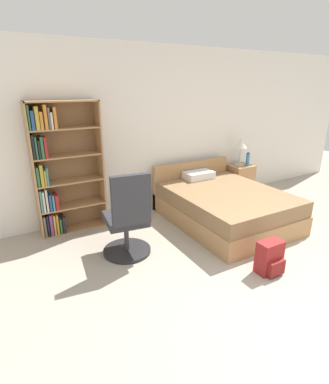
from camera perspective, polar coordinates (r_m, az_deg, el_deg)
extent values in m
plane|color=#A39989|center=(3.25, 28.86, -21.19)|extent=(14.00, 14.00, 0.00)
cube|color=white|center=(4.97, -1.38, 11.53)|extent=(9.00, 0.06, 2.60)
cube|color=#AD7F51|center=(4.29, -23.71, 3.27)|extent=(0.02, 0.31, 1.82)
cube|color=#AD7F51|center=(4.46, -12.11, 5.06)|extent=(0.02, 0.31, 1.82)
cube|color=#936C45|center=(4.50, -18.22, 4.63)|extent=(0.93, 0.01, 1.82)
cube|color=#AD7F51|center=(4.66, -16.67, -6.52)|extent=(0.89, 0.30, 0.02)
cube|color=#665B51|center=(4.49, -21.90, -5.95)|extent=(0.03, 0.18, 0.30)
cube|color=black|center=(4.49, -21.40, -5.82)|extent=(0.02, 0.18, 0.30)
cube|color=#7A387F|center=(4.50, -20.85, -5.72)|extent=(0.04, 0.18, 0.30)
cube|color=gold|center=(4.51, -20.32, -5.67)|extent=(0.03, 0.19, 0.29)
cube|color=orange|center=(4.51, -19.84, -5.61)|extent=(0.03, 0.19, 0.29)
cube|color=#2D6638|center=(4.55, -19.34, -5.77)|extent=(0.03, 0.24, 0.22)
cube|color=black|center=(4.54, -18.78, -5.66)|extent=(0.04, 0.20, 0.24)
cube|color=#AD7F51|center=(4.52, -17.11, -2.36)|extent=(0.89, 0.30, 0.02)
cube|color=teal|center=(4.36, -22.55, -1.54)|extent=(0.02, 0.20, 0.30)
cube|color=beige|center=(4.36, -22.12, -1.59)|extent=(0.03, 0.18, 0.29)
cube|color=beige|center=(4.37, -21.64, -1.31)|extent=(0.03, 0.20, 0.31)
cube|color=navy|center=(4.39, -21.03, -1.74)|extent=(0.03, 0.20, 0.23)
cube|color=teal|center=(4.39, -20.52, -1.76)|extent=(0.02, 0.19, 0.22)
cube|color=maroon|center=(4.41, -19.98, -1.62)|extent=(0.04, 0.23, 0.21)
cube|color=#AD7F51|center=(4.40, -17.58, 2.04)|extent=(0.89, 0.30, 0.02)
cube|color=#2D6638|center=(4.26, -23.09, 2.79)|extent=(0.03, 0.20, 0.26)
cube|color=gold|center=(4.28, -22.50, 3.09)|extent=(0.04, 0.23, 0.28)
cube|color=gold|center=(4.29, -21.94, 2.68)|extent=(0.02, 0.23, 0.21)
cube|color=teal|center=(4.30, -21.62, 2.98)|extent=(0.02, 0.25, 0.24)
cube|color=#AD7F51|center=(4.31, -18.07, 6.66)|extent=(0.89, 0.30, 0.02)
cube|color=black|center=(4.17, -23.83, 7.90)|extent=(0.03, 0.19, 0.31)
cube|color=#2D6638|center=(4.21, -23.41, 7.84)|extent=(0.02, 0.25, 0.28)
cube|color=black|center=(4.19, -22.87, 7.54)|extent=(0.03, 0.19, 0.24)
cube|color=#2D6638|center=(4.20, -22.45, 7.92)|extent=(0.03, 0.23, 0.28)
cube|color=maroon|center=(4.19, -21.84, 7.94)|extent=(0.03, 0.20, 0.27)
cube|color=#AD7F51|center=(4.25, -18.59, 11.45)|extent=(0.89, 0.30, 0.02)
cube|color=#2D6638|center=(4.14, -24.60, 12.79)|extent=(0.02, 0.23, 0.30)
cube|color=navy|center=(4.15, -23.97, 12.41)|extent=(0.04, 0.22, 0.24)
cube|color=gold|center=(4.16, -23.30, 12.85)|extent=(0.04, 0.24, 0.28)
cube|color=orange|center=(4.16, -22.57, 12.51)|extent=(0.04, 0.23, 0.22)
cube|color=orange|center=(4.14, -21.87, 13.13)|extent=(0.04, 0.18, 0.30)
cube|color=#665B51|center=(4.18, -21.36, 12.99)|extent=(0.02, 0.25, 0.26)
cube|color=beige|center=(4.16, -20.86, 12.62)|extent=(0.03, 0.19, 0.21)
cube|color=orange|center=(4.17, -20.31, 13.13)|extent=(0.04, 0.20, 0.27)
cube|color=#AD7F51|center=(4.22, -19.11, 16.06)|extent=(0.93, 0.31, 0.02)
cube|color=#AD7F51|center=(4.72, 11.36, -3.94)|extent=(1.49, 1.94, 0.28)
cube|color=olive|center=(4.63, 11.57, -1.04)|extent=(1.46, 1.90, 0.23)
cube|color=#AD7F51|center=(5.33, 5.12, 1.83)|extent=(1.49, 0.08, 0.76)
cube|color=white|center=(5.11, 6.50, 3.23)|extent=(0.50, 0.30, 0.12)
cylinder|color=#232326|center=(3.91, -7.13, -10.97)|extent=(0.60, 0.60, 0.04)
cylinder|color=#333338|center=(3.81, -7.26, -8.30)|extent=(0.06, 0.06, 0.37)
cube|color=#2D2D33|center=(3.70, -7.42, -5.07)|extent=(0.53, 0.53, 0.10)
cube|color=#2D2D33|center=(3.32, -6.39, -1.58)|extent=(0.45, 0.13, 0.58)
cube|color=#AD7F51|center=(5.89, 14.04, 2.20)|extent=(0.43, 0.40, 0.59)
sphere|color=tan|center=(5.71, 15.56, 2.77)|extent=(0.02, 0.02, 0.02)
cylinder|color=#B2B2B7|center=(5.80, 14.02, 5.09)|extent=(0.16, 0.16, 0.02)
cylinder|color=#B2B2B7|center=(5.77, 14.15, 6.66)|extent=(0.02, 0.02, 0.31)
cone|color=silver|center=(5.72, 14.36, 9.11)|extent=(0.23, 0.23, 0.20)
cylinder|color=teal|center=(5.76, 15.56, 5.93)|extent=(0.07, 0.07, 0.23)
cylinder|color=#2D2D33|center=(5.74, 15.68, 7.17)|extent=(0.04, 0.04, 0.03)
cube|color=maroon|center=(3.62, 19.32, -11.56)|extent=(0.29, 0.17, 0.38)
cube|color=maroon|center=(3.60, 20.52, -13.45)|extent=(0.22, 0.06, 0.17)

